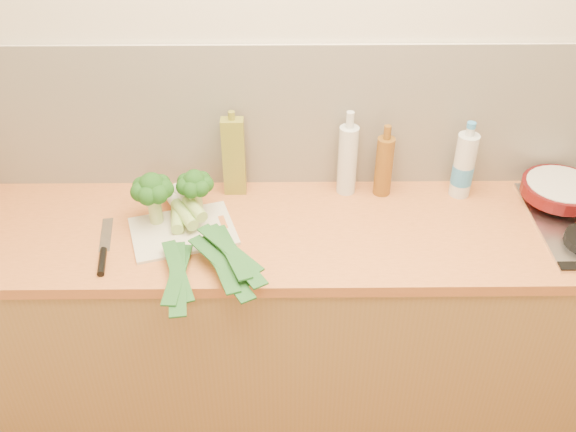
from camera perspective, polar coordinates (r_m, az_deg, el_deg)
room_shell at (r=2.31m, az=3.05°, el=8.75°), size 3.50×3.50×3.50m
counter at (r=2.51m, az=2.88°, el=-9.17°), size 3.20×0.62×0.90m
chopping_board at (r=2.21m, az=-9.32°, el=-1.33°), size 0.40×0.34×0.01m
broccoli_left at (r=2.19m, az=-11.98°, el=2.31°), size 0.14×0.15×0.19m
broccoli_right at (r=2.21m, az=-8.29°, el=2.77°), size 0.13×0.13×0.17m
leek_front at (r=2.17m, az=-9.81°, el=-1.26°), size 0.15×0.67×0.04m
leek_mid at (r=2.15m, az=-8.44°, el=-0.88°), size 0.37×0.61×0.04m
leek_back at (r=2.13m, az=-7.30°, el=-0.51°), size 0.35×0.55×0.04m
chefs_knife at (r=2.16m, az=-16.11°, el=-3.32°), size 0.07×0.31×0.02m
skillet at (r=2.49m, az=23.17°, el=2.22°), size 0.40×0.28×0.05m
oil_tin at (r=2.32m, az=-4.84°, el=5.33°), size 0.08×0.05×0.33m
glass_bottle at (r=2.33m, az=5.32°, el=5.08°), size 0.07×0.07×0.33m
amber_bottle at (r=2.34m, az=8.53°, el=4.48°), size 0.06×0.06×0.28m
water_bottle at (r=2.40m, az=15.34°, el=4.23°), size 0.08×0.08×0.27m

